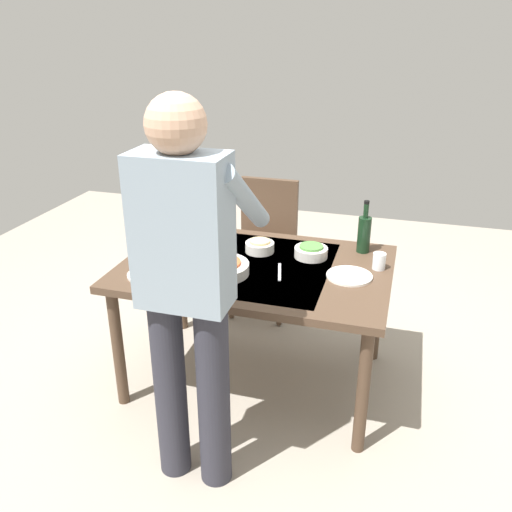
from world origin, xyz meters
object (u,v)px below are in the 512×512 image
object	(u,v)px
wine_bottle	(364,233)
side_bowl_salad	(311,251)
dinner_plate_near	(349,276)
chair_near	(265,237)
dinner_plate_far	(150,274)
wine_glass_left	(143,240)
wine_glass_right	(227,235)
water_cup_near_left	(160,240)
side_bowl_bread	(260,246)
person_server	(187,282)
dining_table	(256,277)
serving_bowl_pasta	(220,267)
water_cup_near_right	(379,261)

from	to	relation	value
wine_bottle	side_bowl_salad	size ratio (longest dim) A/B	1.64
dinner_plate_near	chair_near	bearing A→B (deg)	-52.02
dinner_plate_far	wine_glass_left	bearing A→B (deg)	-56.17
wine_glass_right	water_cup_near_left	size ratio (longest dim) A/B	1.65
side_bowl_bread	dinner_plate_near	world-z (taller)	side_bowl_bread
wine_glass_right	dinner_plate_far	xyz separation A→B (m)	(0.28, 0.38, -0.10)
chair_near	side_bowl_salad	size ratio (longest dim) A/B	5.06
water_cup_near_left	side_bowl_salad	size ratio (longest dim) A/B	0.51
dinner_plate_far	side_bowl_salad	bearing A→B (deg)	-148.36
person_server	dinner_plate_far	bearing A→B (deg)	-48.33
dining_table	wine_glass_right	bearing A→B (deg)	-28.74
wine_glass_left	serving_bowl_pasta	size ratio (longest dim) A/B	0.50
person_server	wine_bottle	xyz separation A→B (m)	(-0.59, -1.07, -0.13)
wine_bottle	wine_glass_left	bearing A→B (deg)	20.60
water_cup_near_left	dinner_plate_far	distance (m)	0.37
person_server	serving_bowl_pasta	xyz separation A→B (m)	(0.08, -0.58, -0.21)
serving_bowl_pasta	dinner_plate_near	world-z (taller)	serving_bowl_pasta
wine_glass_right	wine_bottle	bearing A→B (deg)	-162.55
side_bowl_salad	water_cup_near_left	bearing A→B (deg)	6.91
water_cup_near_left	wine_glass_right	bearing A→B (deg)	-175.37
water_cup_near_right	serving_bowl_pasta	distance (m)	0.82
side_bowl_salad	dinner_plate_far	world-z (taller)	side_bowl_salad
wine_glass_right	side_bowl_salad	bearing A→B (deg)	-171.16
person_server	side_bowl_salad	size ratio (longest dim) A/B	9.38
chair_near	side_bowl_bread	world-z (taller)	chair_near
chair_near	dining_table	bearing A→B (deg)	102.17
wine_bottle	wine_glass_right	distance (m)	0.75
chair_near	side_bowl_bread	bearing A→B (deg)	102.81
serving_bowl_pasta	side_bowl_bread	world-z (taller)	same
wine_bottle	water_cup_near_right	size ratio (longest dim) A/B	3.42
water_cup_near_right	side_bowl_salad	xyz separation A→B (m)	(0.37, -0.05, -0.01)
side_bowl_bread	dinner_plate_near	bearing A→B (deg)	160.62
wine_bottle	dinner_plate_far	xyz separation A→B (m)	(1.00, 0.61, -0.10)
water_cup_near_left	side_bowl_bread	world-z (taller)	water_cup_near_left
chair_near	wine_glass_left	size ratio (longest dim) A/B	6.03
wine_glass_right	side_bowl_bread	xyz separation A→B (m)	(-0.17, -0.06, -0.07)
dinner_plate_near	dinner_plate_far	xyz separation A→B (m)	(0.97, 0.26, 0.00)
side_bowl_salad	dinner_plate_far	xyz separation A→B (m)	(0.74, 0.45, -0.03)
person_server	dinner_plate_far	world-z (taller)	person_server
wine_bottle	dining_table	bearing A→B (deg)	32.83
wine_glass_right	side_bowl_salad	world-z (taller)	wine_glass_right
side_bowl_bread	dinner_plate_near	distance (m)	0.55
dining_table	person_server	distance (m)	0.80
dining_table	chair_near	xyz separation A→B (m)	(0.18, -0.85, -0.12)
person_server	dinner_plate_near	xyz separation A→B (m)	(-0.56, -0.72, -0.23)
dining_table	chair_near	bearing A→B (deg)	-77.83
wine_glass_left	water_cup_near_right	size ratio (longest dim) A/B	1.74
wine_bottle	dinner_plate_far	bearing A→B (deg)	31.37
person_server	water_cup_near_right	distance (m)	1.12
wine_bottle	dinner_plate_near	size ratio (longest dim) A/B	1.29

